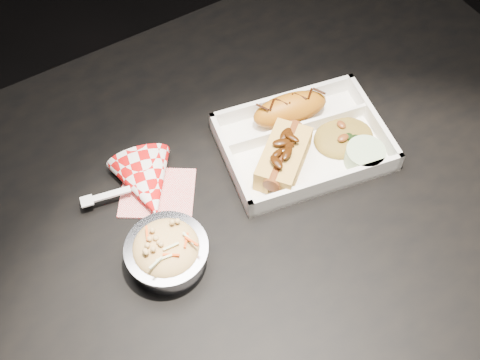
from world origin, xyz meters
name	(u,v)px	position (x,y,z in m)	size (l,w,h in m)	color
floor	(239,358)	(0.00, 0.00, -0.03)	(4.00, 4.00, 0.05)	black
dining_table	(239,228)	(0.00, 0.00, 0.66)	(1.20, 0.80, 0.75)	black
food_tray	(303,144)	(0.14, 0.03, 0.76)	(0.28, 0.23, 0.04)	white
fried_pastry	(290,109)	(0.15, 0.08, 0.78)	(0.12, 0.05, 0.05)	#B46512
hotdog	(284,157)	(0.09, 0.01, 0.78)	(0.12, 0.12, 0.06)	gold
fried_rice_mound	(345,133)	(0.20, 0.00, 0.77)	(0.10, 0.08, 0.03)	olive
cupcake_liner	(365,156)	(0.20, -0.05, 0.77)	(0.06, 0.06, 0.03)	#A5C192
foil_coleslaw_cup	(167,252)	(-0.14, -0.04, 0.78)	(0.11, 0.11, 0.07)	silver
napkin_fork	(148,186)	(-0.11, 0.08, 0.77)	(0.18, 0.14, 0.10)	red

